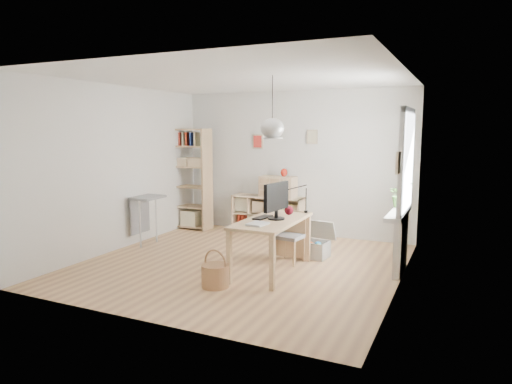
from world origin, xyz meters
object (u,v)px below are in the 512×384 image
at_px(cube_shelf, 268,217).
at_px(drawer_chest, 278,187).
at_px(desk, 272,226).
at_px(storage_chest, 313,245).
at_px(monitor, 276,199).
at_px(tall_bookshelf, 190,175).
at_px(chair, 291,233).

distance_m(cube_shelf, drawer_chest, 0.66).
height_order(cube_shelf, drawer_chest, drawer_chest).
relative_size(desk, drawer_chest, 2.21).
relative_size(storage_chest, monitor, 1.07).
relative_size(desk, tall_bookshelf, 0.75).
relative_size(tall_bookshelf, drawer_chest, 2.95).
distance_m(desk, chair, 0.62).
distance_m(cube_shelf, chair, 1.99).
relative_size(cube_shelf, monitor, 2.38).
height_order(cube_shelf, tall_bookshelf, tall_bookshelf).
bearing_deg(drawer_chest, cube_shelf, 173.24).
xyz_separation_m(tall_bookshelf, monitor, (2.64, -1.92, -0.05)).
distance_m(tall_bookshelf, drawer_chest, 1.81).
distance_m(cube_shelf, storage_chest, 1.80).
bearing_deg(chair, drawer_chest, 125.26).
bearing_deg(monitor, storage_chest, 84.04).
distance_m(desk, tall_bookshelf, 3.27).
height_order(desk, cube_shelf, desk).
bearing_deg(chair, cube_shelf, 130.46).
bearing_deg(tall_bookshelf, drawer_chest, 7.63).
xyz_separation_m(cube_shelf, monitor, (1.08, -2.20, 0.74)).
bearing_deg(tall_bookshelf, storage_chest, -18.25).
relative_size(storage_chest, drawer_chest, 0.93).
height_order(cube_shelf, chair, chair).
bearing_deg(desk, cube_shelf, 114.61).
relative_size(cube_shelf, storage_chest, 2.23).
relative_size(desk, cube_shelf, 1.07).
xyz_separation_m(tall_bookshelf, storage_chest, (2.88, -0.95, -0.91)).
bearing_deg(cube_shelf, desk, -65.39).
relative_size(chair, storage_chest, 1.22).
bearing_deg(storage_chest, drawer_chest, 139.02).
bearing_deg(drawer_chest, monitor, -65.00).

